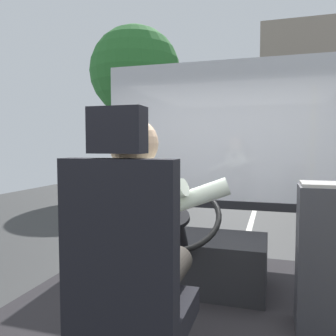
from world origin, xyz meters
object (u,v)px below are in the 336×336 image
(steering_console, at_px, (194,259))
(fare_box, at_px, (318,257))
(driver_seat, at_px, (129,284))
(bus_driver, at_px, (139,233))

(steering_console, xyz_separation_m, fare_box, (0.85, -0.39, 0.22))
(driver_seat, distance_m, steering_console, 1.29)
(bus_driver, distance_m, fare_box, 1.16)
(driver_seat, bearing_deg, steering_console, 90.00)
(bus_driver, bearing_deg, fare_box, 40.98)
(fare_box, bearing_deg, driver_seat, -134.60)
(driver_seat, xyz_separation_m, steering_console, (-0.00, 1.26, -0.30))
(fare_box, bearing_deg, bus_driver, -139.02)
(driver_seat, distance_m, bus_driver, 0.23)
(bus_driver, xyz_separation_m, steering_console, (0.00, 1.13, -0.49))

